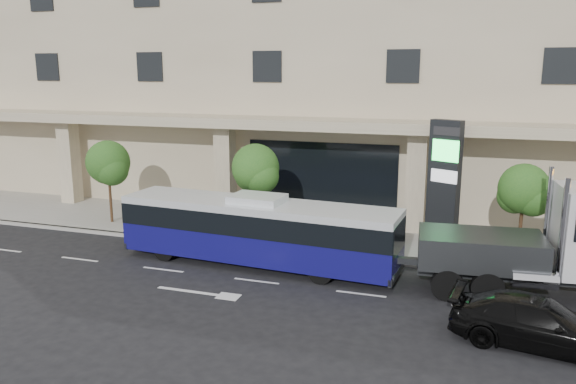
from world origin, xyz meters
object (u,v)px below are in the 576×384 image
object	(u,v)px
black_sedan	(538,323)
signage_pylon	(444,183)
city_bus	(257,230)
tow_truck	(560,247)

from	to	relation	value
black_sedan	signage_pylon	world-z (taller)	signage_pylon
city_bus	tow_truck	world-z (taller)	tow_truck
city_bus	signage_pylon	size ratio (longest dim) A/B	2.09
black_sedan	signage_pylon	distance (m)	9.48
city_bus	tow_truck	xyz separation A→B (m)	(11.15, 0.05, 0.36)
city_bus	tow_truck	size ratio (longest dim) A/B	1.18
tow_truck	city_bus	bearing A→B (deg)	174.97
city_bus	black_sedan	distance (m)	10.95
tow_truck	black_sedan	world-z (taller)	tow_truck
tow_truck	black_sedan	size ratio (longest dim) A/B	2.02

